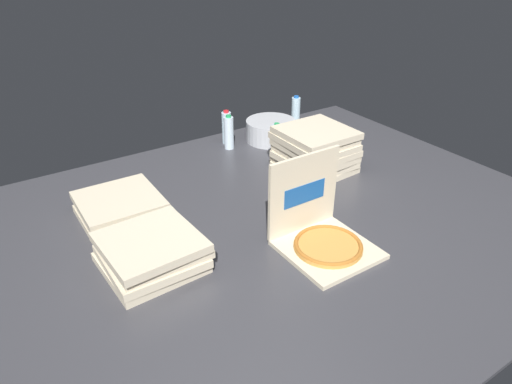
{
  "coord_description": "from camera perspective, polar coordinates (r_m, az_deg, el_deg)",
  "views": [
    {
      "loc": [
        -1.11,
        -1.65,
        1.32
      ],
      "look_at": [
        0.04,
        0.1,
        0.14
      ],
      "focal_mm": 32.62,
      "sensor_mm": 36.0,
      "label": 1
    }
  ],
  "objects": [
    {
      "name": "water_bottle_3",
      "position": [
        3.21,
        -3.35,
        7.27
      ],
      "size": [
        0.07,
        0.07,
        0.24
      ],
      "color": "silver",
      "rests_on": "ground_plane"
    },
    {
      "name": "water_bottle_1",
      "position": [
        3.07,
        2.53,
        6.22
      ],
      "size": [
        0.07,
        0.07,
        0.24
      ],
      "color": "silver",
      "rests_on": "ground_plane"
    },
    {
      "name": "ice_bucket",
      "position": [
        3.36,
        1.82,
        7.57
      ],
      "size": [
        0.35,
        0.35,
        0.15
      ],
      "primitive_type": "cylinder",
      "color": "#B7BABF",
      "rests_on": "ground_plane"
    },
    {
      "name": "pizza_stack_right_far",
      "position": [
        2.53,
        -16.16,
        -1.82
      ],
      "size": [
        0.43,
        0.42,
        0.12
      ],
      "color": "beige",
      "rests_on": "ground_plane"
    },
    {
      "name": "pizza_stack_right_mid",
      "position": [
        2.13,
        -12.69,
        -7.19
      ],
      "size": [
        0.43,
        0.44,
        0.16
      ],
      "color": "beige",
      "rests_on": "ground_plane"
    },
    {
      "name": "pizza_stack_left_mid",
      "position": [
        2.91,
        7.25,
        5.1
      ],
      "size": [
        0.43,
        0.43,
        0.28
      ],
      "color": "beige",
      "rests_on": "ground_plane"
    },
    {
      "name": "ground_plane",
      "position": [
        2.39,
        0.44,
        -4.4
      ],
      "size": [
        3.2,
        2.4,
        0.02
      ],
      "primitive_type": "cube",
      "color": "#38383D"
    },
    {
      "name": "open_pizza_box",
      "position": [
        2.23,
        7.96,
        -4.84
      ],
      "size": [
        0.4,
        0.41,
        0.42
      ],
      "color": "beige",
      "rests_on": "ground_plane"
    },
    {
      "name": "water_bottle_0",
      "position": [
        3.61,
        4.89,
        9.76
      ],
      "size": [
        0.07,
        0.07,
        0.24
      ],
      "color": "silver",
      "rests_on": "ground_plane"
    },
    {
      "name": "water_bottle_2",
      "position": [
        3.3,
        -3.63,
        7.89
      ],
      "size": [
        0.07,
        0.07,
        0.24
      ],
      "color": "silver",
      "rests_on": "ground_plane"
    }
  ]
}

